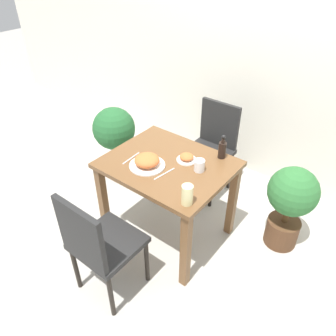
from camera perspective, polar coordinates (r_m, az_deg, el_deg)
The scene contains 14 objects.
ground_plane at distance 2.97m, azimuth 0.00°, elevation -10.95°, with size 16.00×16.00×0.00m, color #B7B2A8.
wall_back at distance 3.31m, azimuth 15.26°, elevation 19.47°, with size 8.00×0.05×2.60m.
dining_table at distance 2.56m, azimuth 0.00°, elevation -1.33°, with size 0.94×0.77×0.75m.
chair_near at distance 2.25m, azimuth -12.04°, elevation -12.68°, with size 0.42×0.42×0.90m.
chair_far at distance 3.19m, azimuth 7.65°, elevation 4.17°, with size 0.42×0.42×0.90m.
food_plate at distance 2.43m, azimuth -3.67°, elevation 1.15°, with size 0.27×0.27×0.09m.
side_plate at distance 2.50m, azimuth 3.25°, elevation 1.77°, with size 0.15×0.15×0.06m.
drink_cup at distance 2.39m, azimuth 5.49°, elevation 0.45°, with size 0.08×0.08×0.09m.
juice_glass at distance 2.08m, azimuth 3.37°, elevation -4.68°, with size 0.08×0.08×0.14m.
sauce_bottle at distance 2.54m, azimuth 9.43°, elevation 3.28°, with size 0.06×0.06×0.20m.
fork_utensil at distance 2.55m, azimuth -6.43°, elevation 1.72°, with size 0.02×0.19×0.00m.
spoon_utensil at distance 2.36m, azimuth -0.63°, elevation -1.02°, with size 0.04×0.20×0.00m.
potted_plant_left at distance 3.35m, azimuth -9.30°, elevation 5.92°, with size 0.43×0.43×0.80m.
potted_plant_right at distance 2.75m, azimuth 20.53°, elevation -5.45°, with size 0.39×0.39×0.75m.
Camera 1 is at (1.26, -1.61, 2.16)m, focal length 35.00 mm.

